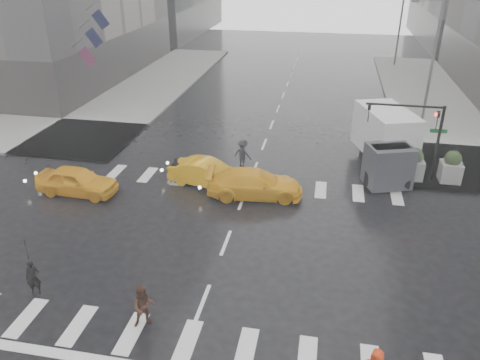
% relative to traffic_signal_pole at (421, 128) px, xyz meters
% --- Properties ---
extents(ground, '(120.00, 120.00, 0.00)m').
position_rel_traffic_signal_pole_xyz_m(ground, '(-9.01, -8.01, -3.22)').
color(ground, black).
rests_on(ground, ground).
extents(sidewalk_nw, '(35.00, 35.00, 0.15)m').
position_rel_traffic_signal_pole_xyz_m(sidewalk_nw, '(-28.51, 9.49, -3.14)').
color(sidewalk_nw, gray).
rests_on(sidewalk_nw, ground).
extents(road_markings, '(18.00, 48.00, 0.01)m').
position_rel_traffic_signal_pole_xyz_m(road_markings, '(-9.01, -8.01, -3.21)').
color(road_markings, silver).
rests_on(road_markings, ground).
extents(traffic_signal_pole, '(4.45, 0.42, 4.50)m').
position_rel_traffic_signal_pole_xyz_m(traffic_signal_pole, '(0.00, 0.00, 0.00)').
color(traffic_signal_pole, black).
rests_on(traffic_signal_pole, ground).
extents(street_lamp_near, '(2.15, 0.22, 9.00)m').
position_rel_traffic_signal_pole_xyz_m(street_lamp_near, '(1.86, 9.99, 1.73)').
color(street_lamp_near, '#59595B').
rests_on(street_lamp_near, ground).
extents(street_lamp_far, '(2.15, 0.22, 9.00)m').
position_rel_traffic_signal_pole_xyz_m(street_lamp_far, '(1.86, 29.99, 1.73)').
color(street_lamp_far, '#59595B').
rests_on(street_lamp_far, ground).
extents(planter_west, '(1.10, 1.10, 1.80)m').
position_rel_traffic_signal_pole_xyz_m(planter_west, '(-2.01, 0.19, -2.23)').
color(planter_west, gray).
rests_on(planter_west, ground).
extents(planter_mid, '(1.10, 1.10, 1.80)m').
position_rel_traffic_signal_pole_xyz_m(planter_mid, '(-0.01, 0.19, -2.23)').
color(planter_mid, gray).
rests_on(planter_mid, ground).
extents(planter_east, '(1.10, 1.10, 1.80)m').
position_rel_traffic_signal_pole_xyz_m(planter_east, '(1.99, 0.19, -2.23)').
color(planter_east, gray).
rests_on(planter_east, ground).
extents(flag_cluster, '(2.87, 3.06, 4.69)m').
position_rel_traffic_signal_pole_xyz_m(flag_cluster, '(-24.09, 10.49, 2.42)').
color(flag_cluster, '#59595B').
rests_on(flag_cluster, ground).
extents(pedestrian_black, '(1.24, 1.25, 2.43)m').
position_rel_traffic_signal_pole_xyz_m(pedestrian_black, '(-15.41, -12.70, -1.54)').
color(pedestrian_black, black).
rests_on(pedestrian_black, ground).
extents(pedestrian_brown, '(0.98, 0.89, 1.64)m').
position_rel_traffic_signal_pole_xyz_m(pedestrian_brown, '(-10.67, -13.51, -2.40)').
color(pedestrian_brown, '#3F2216').
rests_on(pedestrian_brown, ground).
extents(pedestrian_far_a, '(1.04, 0.76, 1.60)m').
position_rel_traffic_signal_pole_xyz_m(pedestrian_far_a, '(-12.97, -2.69, -2.42)').
color(pedestrian_far_a, black).
rests_on(pedestrian_far_a, ground).
extents(pedestrian_far_b, '(1.28, 0.96, 1.76)m').
position_rel_traffic_signal_pole_xyz_m(pedestrian_far_b, '(-9.76, 0.12, -2.34)').
color(pedestrian_far_b, black).
rests_on(pedestrian_far_b, ground).
extents(taxi_front, '(4.42, 1.94, 1.48)m').
position_rel_traffic_signal_pole_xyz_m(taxi_front, '(-17.84, -4.86, -2.48)').
color(taxi_front, '#FCAC0D').
rests_on(taxi_front, ground).
extents(taxi_mid, '(4.55, 2.35, 1.43)m').
position_rel_traffic_signal_pole_xyz_m(taxi_mid, '(-11.22, -2.59, -2.50)').
color(taxi_mid, '#FCAC0D').
rests_on(taxi_mid, ground).
extents(taxi_rear, '(4.67, 2.58, 1.46)m').
position_rel_traffic_signal_pole_xyz_m(taxi_rear, '(-8.46, -3.36, -2.49)').
color(taxi_rear, '#FCAC0D').
rests_on(taxi_rear, ground).
extents(box_truck, '(2.39, 6.38, 3.39)m').
position_rel_traffic_signal_pole_xyz_m(box_truck, '(-1.51, 1.44, -1.41)').
color(box_truck, silver).
rests_on(box_truck, ground).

